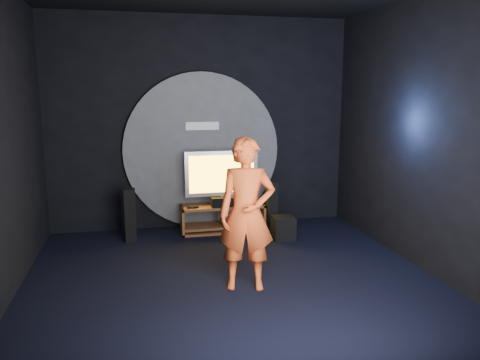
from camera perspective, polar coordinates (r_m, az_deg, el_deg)
The scene contains 13 objects.
floor at distance 5.87m, azimuth -1.05°, elevation -12.18°, with size 5.00×5.00×0.00m, color black.
back_wall at distance 7.89m, azimuth -4.74°, elevation 6.86°, with size 5.00×0.04×3.50m, color black.
front_wall at distance 3.04m, azimuth 8.24°, elevation 0.31°, with size 5.00×0.04×3.50m, color black.
right_wall at distance 6.41m, azimuth 21.47°, elevation 5.21°, with size 0.04×5.00×3.50m, color black.
wall_disc_panel at distance 7.88m, azimuth -4.63°, elevation 3.57°, with size 2.60×0.11×2.60m.
media_console at distance 7.76m, azimuth -2.09°, elevation -4.86°, with size 1.37×0.45×0.45m.
tv at distance 7.65m, azimuth -2.27°, elevation 0.60°, with size 1.20×0.22×0.88m.
center_speaker at distance 7.56m, azimuth -1.99°, elevation -2.70°, with size 0.40×0.15×0.15m, color black.
remote at distance 7.50m, azimuth -5.77°, elevation -3.36°, with size 0.18×0.05×0.02m, color black.
tower_speaker_left at distance 7.38m, azimuth -13.23°, elevation -4.21°, with size 0.17×0.18×0.83m, color black.
tower_speaker_right at distance 7.67m, azimuth 3.88°, elevation -3.36°, with size 0.17×0.18×0.83m, color black.
subwoofer at distance 7.38m, azimuth 5.27°, elevation -5.82°, with size 0.33×0.33×0.37m, color black.
player at distance 5.41m, azimuth 0.81°, elevation -4.18°, with size 0.65×0.43×1.79m, color #F25521.
Camera 1 is at (-1.07, -5.29, 2.30)m, focal length 35.00 mm.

